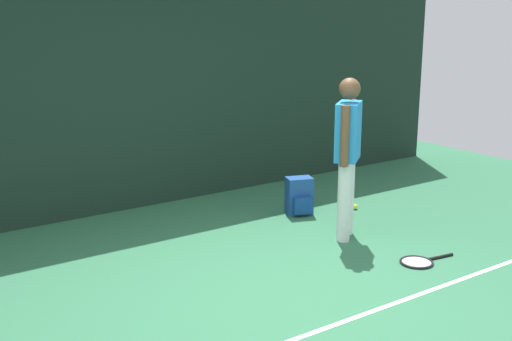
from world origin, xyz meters
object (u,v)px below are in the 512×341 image
at_px(tennis_racket, 419,262).
at_px(tennis_ball_near_player, 355,207).
at_px(backpack, 300,197).
at_px(tennis_player, 348,149).

height_order(tennis_racket, tennis_ball_near_player, tennis_ball_near_player).
distance_m(tennis_racket, backpack, 1.87).
relative_size(tennis_racket, backpack, 1.43).
bearing_deg(tennis_player, backpack, -135.30).
relative_size(backpack, tennis_ball_near_player, 6.67).
distance_m(tennis_player, tennis_racket, 1.35).
xyz_separation_m(tennis_player, tennis_ball_near_player, (0.77, 0.65, -0.93)).
xyz_separation_m(tennis_racket, backpack, (0.01, 1.86, 0.20)).
bearing_deg(backpack, tennis_racket, -70.33).
xyz_separation_m(backpack, tennis_ball_near_player, (0.66, -0.26, -0.18)).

